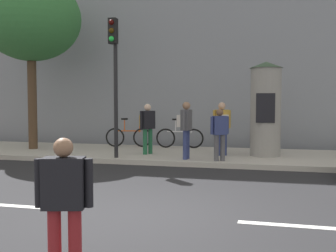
{
  "coord_description": "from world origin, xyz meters",
  "views": [
    {
      "loc": [
        1.96,
        -6.27,
        1.86
      ],
      "look_at": [
        -0.12,
        2.0,
        1.35
      ],
      "focal_mm": 43.46,
      "sensor_mm": 36.0,
      "label": 1
    }
  ],
  "objects": [
    {
      "name": "bicycle_leaning",
      "position": [
        -3.23,
        8.25,
        0.54
      ],
      "size": [
        1.75,
        0.37,
        1.09
      ],
      "color": "black",
      "rests_on": "sidewalk_curb"
    },
    {
      "name": "pedestrian_tallest",
      "position": [
        0.56,
        5.42,
        1.02
      ],
      "size": [
        0.5,
        0.4,
        1.51
      ],
      "color": "#4C4C51",
      "rests_on": "sidewalk_curb"
    },
    {
      "name": "sidewalk_curb",
      "position": [
        0.0,
        7.0,
        0.07
      ],
      "size": [
        36.0,
        4.0,
        0.15
      ],
      "primitive_type": "cube",
      "color": "#B2ADA3",
      "rests_on": "ground_plane"
    },
    {
      "name": "street_tree",
      "position": [
        -6.42,
        6.85,
        4.82
      ],
      "size": [
        3.57,
        3.57,
        6.22
      ],
      "color": "#4C3826",
      "rests_on": "sidewalk_curb"
    },
    {
      "name": "building_backdrop",
      "position": [
        0.0,
        12.0,
        5.21
      ],
      "size": [
        36.0,
        5.0,
        10.42
      ],
      "primitive_type": "cube",
      "color": "gray",
      "rests_on": "ground_plane"
    },
    {
      "name": "pedestrian_in_red_top",
      "position": [
        -0.47,
        5.57,
        1.17
      ],
      "size": [
        0.41,
        0.58,
        1.71
      ],
      "color": "navy",
      "rests_on": "sidewalk_curb"
    },
    {
      "name": "pedestrian_with_backpack",
      "position": [
        -0.1,
        -2.49,
        0.86
      ],
      "size": [
        0.59,
        0.34,
        1.49
      ],
      "color": "maroon",
      "rests_on": "ground_plane"
    },
    {
      "name": "pedestrian_in_light_jacket",
      "position": [
        -1.92,
        6.4,
        1.13
      ],
      "size": [
        0.52,
        0.56,
        1.64
      ],
      "color": "#1E5938",
      "rests_on": "sidewalk_curb"
    },
    {
      "name": "poster_column",
      "position": [
        1.83,
        6.9,
        1.65
      ],
      "size": [
        1.04,
        1.04,
        2.97
      ],
      "color": "gray",
      "rests_on": "sidewalk_curb"
    },
    {
      "name": "bicycle_upright",
      "position": [
        -1.27,
        8.39,
        0.54
      ],
      "size": [
        1.77,
        0.25,
        1.09
      ],
      "color": "black",
      "rests_on": "sidewalk_curb"
    },
    {
      "name": "traffic_light",
      "position": [
        -2.6,
        5.24,
        2.97
      ],
      "size": [
        0.24,
        0.45,
        4.18
      ],
      "color": "black",
      "rests_on": "sidewalk_curb"
    },
    {
      "name": "lane_markings",
      "position": [
        -0.0,
        0.0,
        0.0
      ],
      "size": [
        25.8,
        0.16,
        0.01
      ],
      "color": "silver",
      "rests_on": "ground_plane"
    },
    {
      "name": "ground_plane",
      "position": [
        0.0,
        0.0,
        0.0
      ],
      "size": [
        80.0,
        80.0,
        0.0
      ],
      "primitive_type": "plane",
      "color": "#232326"
    },
    {
      "name": "pedestrian_near_pole",
      "position": [
        0.49,
        6.64,
        1.16
      ],
      "size": [
        0.54,
        0.49,
        1.69
      ],
      "color": "navy",
      "rests_on": "sidewalk_curb"
    }
  ]
}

